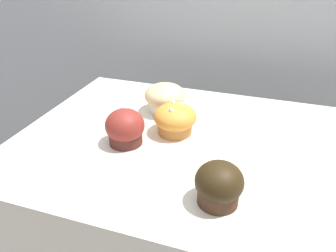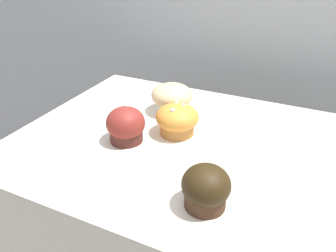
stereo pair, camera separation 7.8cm
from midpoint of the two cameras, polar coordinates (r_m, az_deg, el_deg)
name	(u,v)px [view 2 (the right image)]	position (r m, az deg, el deg)	size (l,w,h in m)	color
wall_back	(264,81)	(1.34, 18.05, 7.40)	(3.20, 0.10, 1.80)	#B2B7BC
muffin_front_center	(206,188)	(0.61, 10.34, -10.73)	(0.09, 0.09, 0.09)	#432A1C
muffin_back_left	(172,98)	(0.93, 3.08, 4.86)	(0.12, 0.12, 0.08)	white
muffin_back_right	(177,120)	(0.82, 4.32, 1.05)	(0.11, 0.11, 0.08)	#C37F3B
muffin_front_left	(126,126)	(0.79, -4.59, -0.01)	(0.09, 0.09, 0.09)	#4F241E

